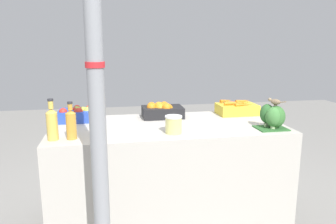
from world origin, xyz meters
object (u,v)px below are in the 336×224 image
(juice_bottle_golden, at_px, (52,123))
(juice_bottle_amber, at_px, (71,124))
(apple_crate, at_px, (81,114))
(orange_crate, at_px, (162,110))
(pickle_jar, at_px, (174,124))
(sparrow_bird, at_px, (275,102))
(support_pole, at_px, (95,70))
(carrot_crate, at_px, (237,108))
(broccoli_pile, at_px, (273,117))

(juice_bottle_golden, distance_m, juice_bottle_amber, 0.12)
(apple_crate, height_order, juice_bottle_amber, juice_bottle_amber)
(orange_crate, relative_size, pickle_jar, 2.72)
(pickle_jar, relative_size, sparrow_bird, 1.19)
(support_pole, height_order, pickle_jar, support_pole)
(orange_crate, height_order, carrot_crate, orange_crate)
(apple_crate, height_order, sparrow_bird, sparrow_bird)
(support_pole, bearing_deg, juice_bottle_golden, 123.89)
(support_pole, bearing_deg, apple_crate, 99.83)
(orange_crate, xyz_separation_m, juice_bottle_amber, (-0.69, -0.52, 0.04))
(sparrow_bird, bearing_deg, orange_crate, 10.35)
(orange_crate, bearing_deg, support_pole, -117.37)
(apple_crate, height_order, carrot_crate, carrot_crate)
(apple_crate, xyz_separation_m, sparrow_bird, (1.42, -0.53, 0.15))
(support_pole, xyz_separation_m, orange_crate, (0.51, 0.98, -0.43))
(juice_bottle_amber, bearing_deg, apple_crate, 87.88)
(support_pole, height_order, juice_bottle_golden, support_pole)
(carrot_crate, distance_m, pickle_jar, 0.84)
(support_pole, distance_m, juice_bottle_amber, 0.63)
(juice_bottle_golden, bearing_deg, juice_bottle_amber, 0.00)
(orange_crate, relative_size, juice_bottle_amber, 1.35)
(support_pole, height_order, sparrow_bird, support_pole)
(carrot_crate, relative_size, juice_bottle_golden, 1.24)
(broccoli_pile, distance_m, pickle_jar, 0.74)
(apple_crate, bearing_deg, orange_crate, 0.28)
(support_pole, distance_m, juice_bottle_golden, 0.67)
(carrot_crate, bearing_deg, pickle_jar, -143.35)
(orange_crate, height_order, pickle_jar, orange_crate)
(carrot_crate, height_order, sparrow_bird, sparrow_bird)
(carrot_crate, xyz_separation_m, broccoli_pile, (0.07, -0.52, 0.04))
(orange_crate, height_order, broccoli_pile, broccoli_pile)
(carrot_crate, bearing_deg, juice_bottle_golden, -160.76)
(orange_crate, bearing_deg, sparrow_bird, -35.45)
(apple_crate, bearing_deg, sparrow_bird, -20.33)
(support_pole, xyz_separation_m, broccoli_pile, (1.24, 0.46, -0.40))
(juice_bottle_golden, relative_size, juice_bottle_amber, 1.09)
(juice_bottle_golden, bearing_deg, broccoli_pile, 0.01)
(broccoli_pile, height_order, sparrow_bird, sparrow_bird)
(support_pole, relative_size, carrot_crate, 7.79)
(pickle_jar, bearing_deg, juice_bottle_amber, -178.65)
(apple_crate, distance_m, juice_bottle_golden, 0.54)
(apple_crate, relative_size, juice_bottle_golden, 1.24)
(support_pole, xyz_separation_m, sparrow_bird, (1.25, 0.45, -0.28))
(support_pole, height_order, carrot_crate, support_pole)
(juice_bottle_golden, relative_size, pickle_jar, 2.20)
(juice_bottle_amber, relative_size, sparrow_bird, 2.38)
(carrot_crate, bearing_deg, broccoli_pile, -82.59)
(juice_bottle_amber, xyz_separation_m, pickle_jar, (0.69, 0.02, -0.04))
(juice_bottle_golden, distance_m, pickle_jar, 0.81)
(apple_crate, xyz_separation_m, juice_bottle_amber, (-0.02, -0.52, 0.05))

